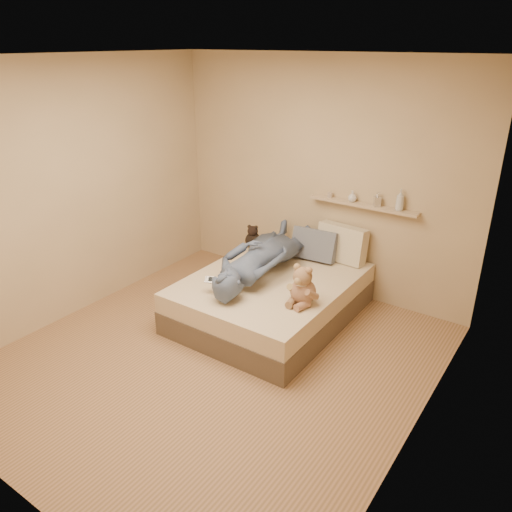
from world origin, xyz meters
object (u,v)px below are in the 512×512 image
Objects in this scene: bed at (271,298)px; wall_shelf at (363,205)px; teddy_bear at (302,288)px; pillow_cream at (342,243)px; game_console at (213,280)px; person at (261,256)px; dark_plush at (253,238)px; pillow_grey at (314,245)px.

bed is 1.38m from wall_shelf.
bed is 4.78× the size of teddy_bear.
teddy_bear is 1.13m from pillow_cream.
bed is 11.08× the size of game_console.
person reaches higher than game_console.
wall_shelf reaches higher than pillow_cream.
teddy_bear is 1.40× the size of dark_plush.
bed is 0.80m from pillow_grey.
dark_plush is at bearing 106.60° from game_console.
pillow_grey is 0.42× the size of wall_shelf.
person reaches higher than teddy_bear.
pillow_cream is (1.01, 0.26, 0.08)m from dark_plush.
dark_plush is 0.17× the size of person.
person reaches higher than dark_plush.
teddy_bear is 0.24× the size of person.
dark_plush is at bearing -163.83° from wall_shelf.
dark_plush reaches higher than game_console.
pillow_cream reaches higher than game_console.
game_console is at bearing -115.00° from pillow_cream.
dark_plush is at bearing -170.62° from pillow_grey.
game_console is 0.10× the size of person.
person is at bearing -124.60° from pillow_cream.
pillow_cream is 0.30m from pillow_grey.
pillow_cream is 1.10× the size of pillow_grey.
dark_plush is 1.05m from pillow_cream.
wall_shelf is at bearing 88.83° from teddy_bear.
pillow_grey is at bearing -118.88° from person.
pillow_grey is (0.40, 1.29, 0.03)m from game_console.
wall_shelf is at bearing 26.85° from pillow_grey.
pillow_grey is 0.70m from person.
wall_shelf is (0.02, 1.20, 0.49)m from teddy_bear.
game_console is at bearing -159.10° from teddy_bear.
teddy_bear is at bearing -91.17° from wall_shelf.
pillow_cream reaches higher than dark_plush.
pillow_cream is (0.38, 0.83, 0.43)m from bed.
game_console is at bearing -118.97° from wall_shelf.
bed is at bearing -114.69° from pillow_cream.
wall_shelf reaches higher than game_console.
dark_plush is 0.76m from pillow_grey.
pillow_grey is (0.75, 0.12, 0.05)m from dark_plush.
teddy_bear is 0.33× the size of wall_shelf.
game_console is 0.43× the size of teddy_bear.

